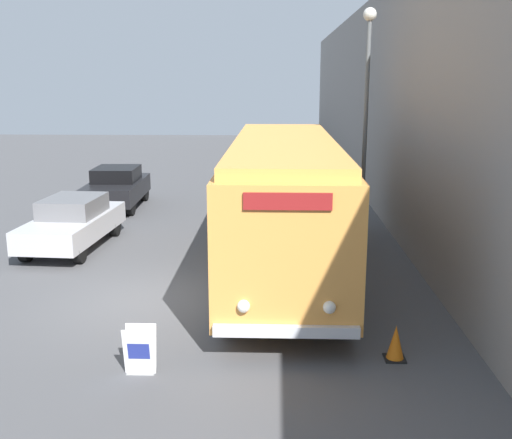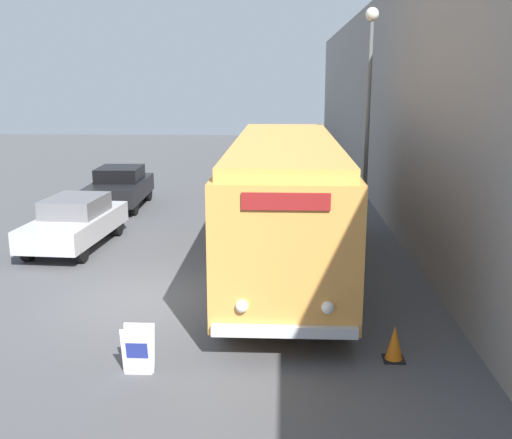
# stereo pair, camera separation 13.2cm
# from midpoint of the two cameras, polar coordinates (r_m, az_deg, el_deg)

# --- Properties ---
(ground_plane) EXTENTS (80.00, 80.00, 0.00)m
(ground_plane) POSITION_cam_midpoint_polar(r_m,az_deg,el_deg) (13.45, -10.29, -7.60)
(ground_plane) COLOR #4C4C4F
(building_wall_right) EXTENTS (0.30, 60.00, 7.80)m
(building_wall_right) POSITION_cam_midpoint_polar(r_m,az_deg,el_deg) (22.56, 12.26, 10.80)
(building_wall_right) COLOR gray
(building_wall_right) RESTS_ON ground_plane
(vintage_bus) EXTENTS (2.60, 10.53, 3.31)m
(vintage_bus) POSITION_cam_midpoint_polar(r_m,az_deg,el_deg) (14.89, 3.02, 2.09)
(vintage_bus) COLOR black
(vintage_bus) RESTS_ON ground_plane
(sign_board) EXTENTS (0.51, 0.31, 0.82)m
(sign_board) POSITION_cam_midpoint_polar(r_m,az_deg,el_deg) (10.21, -10.79, -12.14)
(sign_board) COLOR gray
(sign_board) RESTS_ON ground_plane
(streetlamp) EXTENTS (0.36, 0.36, 6.61)m
(streetlamp) POSITION_cam_midpoint_polar(r_m,az_deg,el_deg) (17.16, 10.90, 11.44)
(streetlamp) COLOR #595E60
(streetlamp) RESTS_ON ground_plane
(parked_car_near) EXTENTS (1.99, 4.35, 1.46)m
(parked_car_near) POSITION_cam_midpoint_polar(r_m,az_deg,el_deg) (17.91, -16.62, -0.19)
(parked_car_near) COLOR black
(parked_car_near) RESTS_ON ground_plane
(parked_car_mid) EXTENTS (1.96, 4.10, 1.52)m
(parked_car_mid) POSITION_cam_midpoint_polar(r_m,az_deg,el_deg) (23.13, -12.67, 3.06)
(parked_car_mid) COLOR black
(parked_car_mid) RESTS_ON ground_plane
(traffic_cone) EXTENTS (0.36, 0.36, 0.62)m
(traffic_cone) POSITION_cam_midpoint_polar(r_m,az_deg,el_deg) (10.77, 13.39, -11.42)
(traffic_cone) COLOR black
(traffic_cone) RESTS_ON ground_plane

